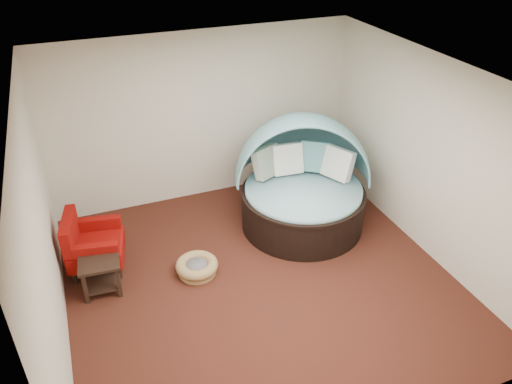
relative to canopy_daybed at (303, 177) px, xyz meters
name	(u,v)px	position (x,y,z in m)	size (l,w,h in m)	color
floor	(260,280)	(-1.14, -1.09, -0.81)	(5.00, 5.00, 0.00)	#411B12
wall_back	(203,118)	(-1.14, 1.41, 0.59)	(5.00, 5.00, 0.00)	beige
wall_front	(375,341)	(-1.14, -3.59, 0.59)	(5.00, 5.00, 0.00)	beige
wall_left	(42,238)	(-3.64, -1.09, 0.59)	(5.00, 5.00, 0.00)	beige
wall_right	(429,158)	(1.36, -1.09, 0.59)	(5.00, 5.00, 0.00)	beige
ceiling	(261,81)	(-1.14, -1.09, 1.99)	(5.00, 5.00, 0.00)	white
canopy_daybed	(303,177)	(0.00, 0.00, 0.00)	(2.48, 2.45, 1.75)	black
pet_basket	(197,267)	(-1.90, -0.62, -0.70)	(0.63, 0.63, 0.21)	olive
red_armchair	(91,244)	(-3.20, 0.03, -0.41)	(0.87, 0.87, 0.87)	black
side_table	(101,270)	(-3.14, -0.47, -0.49)	(0.56, 0.56, 0.49)	black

